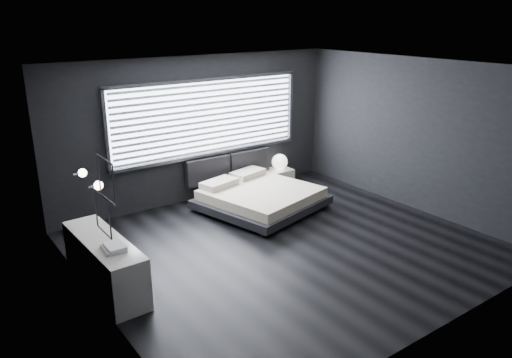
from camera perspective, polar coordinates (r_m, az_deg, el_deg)
room at (r=7.55m, az=3.77°, el=1.94°), size 6.04×6.00×2.80m
window at (r=9.76m, az=-5.42°, el=6.98°), size 4.14×0.09×1.52m
headboard at (r=10.18m, az=-3.10°, el=1.47°), size 1.96×0.16×0.52m
sconce_near at (r=6.20m, az=-17.59°, el=-0.71°), size 0.18×0.11×0.11m
sconce_far at (r=6.74m, az=-19.25°, el=0.66°), size 0.18×0.11×0.11m
wall_art_upper at (r=5.55m, az=-16.73°, el=-0.11°), size 0.01×0.48×0.48m
wall_art_lower at (r=5.93m, az=-17.13°, el=-3.79°), size 0.01×0.48×0.48m
bed at (r=9.43m, az=0.45°, el=-2.01°), size 2.39×2.33×0.52m
nightstand at (r=10.84m, az=2.54°, el=0.30°), size 0.56×0.47×0.33m
orb_lamp at (r=10.75m, az=2.72°, el=1.99°), size 0.34×0.34×0.34m
dresser at (r=7.06m, az=-16.86°, el=-9.24°), size 0.56×1.80×0.72m
book_stack at (r=6.56m, az=-15.91°, el=-7.51°), size 0.30×0.37×0.07m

